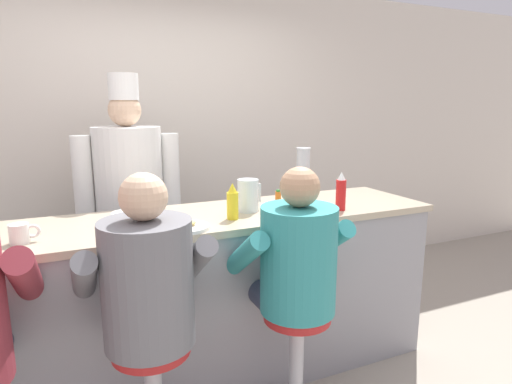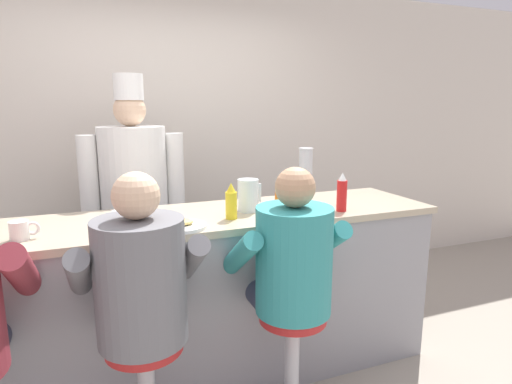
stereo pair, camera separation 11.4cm
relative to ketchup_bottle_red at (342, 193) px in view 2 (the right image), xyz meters
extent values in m
cube|color=beige|center=(-0.79, 1.59, 0.21)|extent=(10.00, 0.06, 2.70)
cube|color=gray|center=(-0.79, 0.21, -0.65)|extent=(2.77, 0.67, 0.99)
cube|color=tan|center=(-0.79, 0.21, -0.13)|extent=(2.83, 0.69, 0.04)
cylinder|color=red|center=(0.00, 0.00, -0.02)|extent=(0.06, 0.06, 0.19)
cone|color=white|center=(0.00, 0.00, 0.10)|extent=(0.05, 0.05, 0.05)
cylinder|color=yellow|center=(-0.68, 0.07, -0.03)|extent=(0.07, 0.07, 0.15)
cone|color=yellow|center=(-0.68, 0.07, 0.07)|extent=(0.05, 0.05, 0.05)
cylinder|color=orange|center=(-0.39, 0.08, -0.04)|extent=(0.04, 0.04, 0.13)
cylinder|color=#287F2D|center=(-0.39, 0.08, 0.03)|extent=(0.02, 0.02, 0.01)
cylinder|color=silver|center=(-0.53, 0.21, -0.01)|extent=(0.13, 0.13, 0.20)
cube|color=silver|center=(-0.45, 0.21, 0.00)|extent=(0.02, 0.02, 0.12)
cylinder|color=white|center=(-0.97, -0.01, -0.10)|extent=(0.24, 0.24, 0.02)
ellipsoid|color=#E0BC60|center=(-0.97, -0.01, -0.08)|extent=(0.11, 0.09, 0.03)
cylinder|color=white|center=(-1.23, 0.28, -0.09)|extent=(0.16, 0.16, 0.05)
cylinder|color=white|center=(-1.74, 0.07, -0.06)|extent=(0.09, 0.09, 0.09)
torus|color=white|center=(-1.68, 0.07, -0.06)|extent=(0.07, 0.02, 0.07)
cylinder|color=#B7BABF|center=(-0.06, 0.36, 0.06)|extent=(0.09, 0.09, 0.34)
cylinder|color=silver|center=(-0.06, 0.36, 0.24)|extent=(0.10, 0.10, 0.01)
cylinder|color=maroon|center=(-1.70, -0.24, -0.16)|extent=(0.11, 0.46, 0.37)
cylinder|color=red|center=(-1.23, -0.37, -0.52)|extent=(0.34, 0.34, 0.05)
cylinder|color=#33384C|center=(-1.33, -0.17, -0.48)|extent=(0.15, 0.39, 0.15)
cylinder|color=#33384C|center=(-1.14, -0.17, -0.48)|extent=(0.15, 0.39, 0.15)
cylinder|color=slate|center=(-1.23, -0.37, -0.22)|extent=(0.39, 0.39, 0.55)
cylinder|color=slate|center=(-1.48, -0.26, -0.20)|extent=(0.10, 0.42, 0.34)
cylinder|color=slate|center=(-0.99, -0.26, -0.20)|extent=(0.10, 0.42, 0.34)
sphere|color=#DBB28E|center=(-1.23, -0.37, 0.15)|extent=(0.20, 0.20, 0.20)
cylinder|color=#B2B5BA|center=(-0.50, -0.37, -0.82)|extent=(0.08, 0.08, 0.60)
cylinder|color=red|center=(-0.50, -0.37, -0.52)|extent=(0.34, 0.34, 0.05)
cylinder|color=#33384C|center=(-0.59, -0.18, -0.48)|extent=(0.14, 0.38, 0.14)
cylinder|color=#33384C|center=(-0.41, -0.18, -0.48)|extent=(0.14, 0.38, 0.14)
cylinder|color=teal|center=(-0.50, -0.37, -0.23)|extent=(0.38, 0.38, 0.54)
cylinder|color=teal|center=(-0.74, -0.26, -0.20)|extent=(0.10, 0.41, 0.33)
cylinder|color=teal|center=(-0.26, -0.26, -0.20)|extent=(0.10, 0.41, 0.33)
sphere|color=tan|center=(-0.50, -0.37, 0.14)|extent=(0.20, 0.20, 0.20)
cube|color=#232328|center=(-1.11, 0.98, -0.71)|extent=(0.36, 0.20, 0.87)
cube|color=white|center=(-1.11, 0.93, -0.53)|extent=(0.32, 0.02, 0.52)
cylinder|color=white|center=(-1.11, 0.98, 0.05)|extent=(0.47, 0.47, 0.65)
sphere|color=#DBB28E|center=(-1.11, 0.98, 0.49)|extent=(0.22, 0.22, 0.22)
cylinder|color=white|center=(-1.11, 0.98, 0.64)|extent=(0.20, 0.20, 0.18)
cylinder|color=white|center=(-1.41, 0.98, 0.05)|extent=(0.13, 0.13, 0.55)
cylinder|color=white|center=(-0.81, 0.98, 0.05)|extent=(0.13, 0.13, 0.55)
camera|label=1|loc=(-1.51, -2.11, 0.52)|focal=30.00mm
camera|label=2|loc=(-1.41, -2.15, 0.52)|focal=30.00mm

